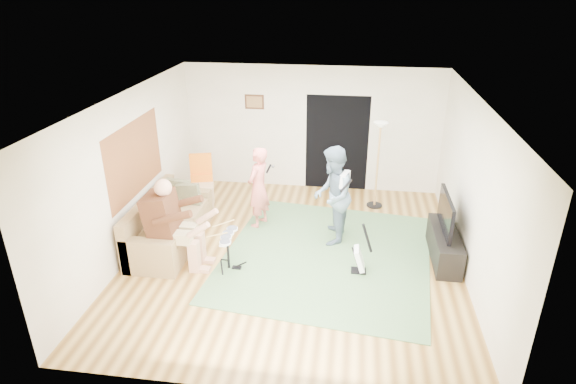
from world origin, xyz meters
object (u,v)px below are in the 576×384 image
Objects in this scene: torchiere_lamp at (379,150)px; television at (446,213)px; singer at (258,188)px; tv_cabinet at (444,245)px; sofa at (166,228)px; guitarist at (332,196)px; dining_chair at (203,189)px; guitar_spare at (360,259)px; drum_kit at (228,253)px.

television is at bearing -61.32° from torchiere_lamp.
tv_cabinet is at bearing 96.86° from singer.
guitarist is (2.89, 0.51, 0.59)m from sofa.
tv_cabinet is at bearing -32.48° from dining_chair.
guitar_spare is (1.90, -1.37, -0.53)m from singer.
sofa is 4.34m from torchiere_lamp.
singer is 1.45m from guitarist.
singer is at bearing 144.22° from guitar_spare.
guitarist is at bearing 169.42° from tv_cabinet.
sofa is 3.43m from guitar_spare.
dining_chair is at bearing -171.43° from torchiere_lamp.
torchiere_lamp is at bearing 154.03° from guitarist.
sofa is 4.80m from tv_cabinet.
guitar_spare is at bearing -96.83° from torchiere_lamp.
singer is 0.89× the size of guitarist.
torchiere_lamp is at bearing 137.30° from singer.
dining_chair is (-2.68, 1.02, -0.49)m from guitarist.
drum_kit is 0.73× the size of guitar_spare.
singer is at bearing 31.20° from sofa.
guitar_spare is 1.60m from television.
singer is (0.20, 1.56, 0.50)m from drum_kit.
drum_kit is 0.59× the size of dining_chair.
sofa is 1.96× the size of television.
torchiere_lamp reaches higher than dining_chair.
singer is 1.11× the size of tv_cabinet.
drum_kit is 2.06m from guitarist.
guitar_spare is at bearing 5.01° from drum_kit.
drum_kit is at bearing -26.62° from sofa.
guitarist is 1.59× the size of television.
dining_chair is (0.21, 1.53, 0.10)m from sofa.
torchiere_lamp is 3.63m from dining_chair.
sofa is 1.55m from dining_chair.
guitar_spare is 0.49× the size of torchiere_lamp.
sofa reaches higher than drum_kit.
drum_kit is (1.30, -0.65, -0.01)m from sofa.
dining_chair is at bearing -96.11° from singer.
tv_cabinet is at bearing 0.00° from television.
drum_kit is 1.65m from singer.
tv_cabinet is (1.40, 0.62, -0.00)m from guitar_spare.
drum_kit is 3.59m from television.
sofa is 1.55× the size of tv_cabinet.
television is at bearing -32.66° from dining_chair.
sofa is at bearing -150.95° from torchiere_lamp.
television reaches higher than guitar_spare.
singer is 1.48m from dining_chair.
tv_cabinet is 0.60m from television.
singer is at bearing 166.89° from television.
tv_cabinet is (3.50, 0.80, -0.03)m from drum_kit.
tv_cabinet is at bearing 23.82° from guitar_spare.
singer is at bearing -41.61° from dining_chair.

